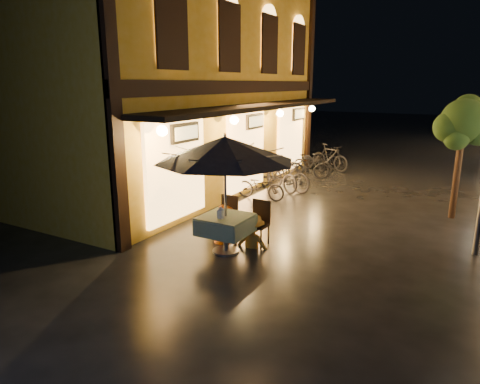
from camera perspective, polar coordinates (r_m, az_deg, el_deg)
The scene contains 17 objects.
ground at distance 8.70m, azimuth 8.24°, elevation -8.93°, with size 90.00×90.00×0.00m, color black.
west_building at distance 14.31m, azimuth -7.49°, elevation 15.41°, with size 5.90×11.40×7.40m.
street_tree at distance 12.05m, azimuth 27.69°, elevation 8.00°, with size 1.43×1.20×3.15m.
cafe_table at distance 8.80m, azimuth -1.92°, elevation -4.40°, with size 0.99×0.99×0.78m.
patio_umbrella at distance 8.43m, azimuth -2.01°, elevation 5.70°, with size 2.81×2.81×2.46m.
cafe_chair_left at distance 9.61m, azimuth -1.68°, elevation -3.07°, with size 0.42×0.42×0.97m.
cafe_chair_right at distance 9.25m, azimuth 2.58°, elevation -3.80°, with size 0.42×0.42×0.97m.
table_lantern at distance 8.55m, azimuth -2.60°, elevation -2.65°, with size 0.16×0.16×0.25m.
person_orange at distance 9.37m, azimuth -2.14°, elevation -1.84°, with size 0.78×0.61×1.61m, color orange.
person_yellow at distance 9.06m, azimuth 1.79°, elevation -3.19°, with size 0.89×0.51×1.37m, color orange.
bicycle_0 at distance 12.85m, azimuth 2.75°, elevation 0.79°, with size 0.54×1.55×0.81m, color black.
bicycle_1 at distance 13.86m, azimuth 6.33°, elevation 2.25°, with size 0.50×1.77×1.06m, color black.
bicycle_2 at distance 13.98m, azimuth 4.96°, elevation 2.26°, with size 0.67×1.91×1.00m, color black.
bicycle_3 at distance 15.81m, azimuth 9.14°, elevation 3.37°, with size 0.43×1.51×0.91m, color black.
bicycle_4 at distance 16.61m, azimuth 9.64°, elevation 3.79°, with size 0.57×1.65×0.86m, color black.
bicycle_5 at distance 17.49m, azimuth 11.89°, elevation 4.54°, with size 0.50×1.76×1.06m, color black.
bicycle_6 at distance 17.70m, azimuth 10.67°, elevation 4.41°, with size 0.58×1.66×0.87m, color black.
Camera 1 is at (2.80, -7.49, 3.41)m, focal length 32.00 mm.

